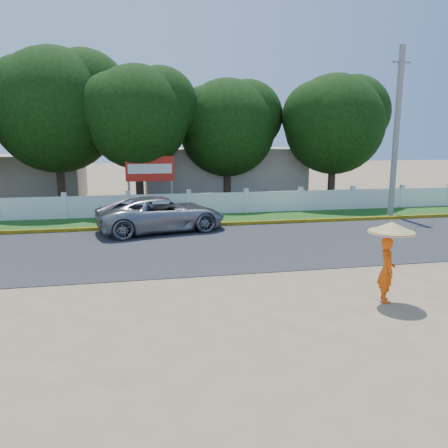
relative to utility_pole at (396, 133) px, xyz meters
name	(u,v)px	position (x,y,z in m)	size (l,w,h in m)	color
ground	(239,287)	(-9.94, -8.94, -4.09)	(120.00, 120.00, 0.00)	#9E8460
road	(211,246)	(-9.94, -4.44, -4.08)	(60.00, 7.00, 0.02)	#38383A
grass_verge	(192,220)	(-9.94, 0.81, -4.07)	(60.00, 3.50, 0.03)	#2D601E
curb	(197,225)	(-9.94, -0.89, -4.01)	(40.00, 0.18, 0.16)	yellow
fence	(189,204)	(-9.94, 2.26, -3.54)	(40.00, 0.10, 1.10)	silver
building_near	(221,173)	(-6.94, 9.06, -2.49)	(10.00, 6.00, 3.20)	#B7AD99
building_far	(17,178)	(-19.94, 10.06, -2.69)	(8.00, 5.00, 2.80)	#B7AD99
utility_pole	(396,133)	(0.00, 0.00, 0.00)	(0.28, 0.28, 8.17)	gray
vehicle	(162,214)	(-11.50, -1.46, -3.35)	(2.45, 5.31, 1.47)	gray
monk_with_parasol	(389,250)	(-6.72, -10.63, -2.82)	(1.07, 1.07, 1.94)	#E9530C
billboard	(150,172)	(-11.79, 3.36, -1.95)	(2.50, 0.13, 2.95)	gray
tree_row	(135,121)	(-12.47, 5.47, 0.70)	(27.48, 7.63, 8.69)	#473828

